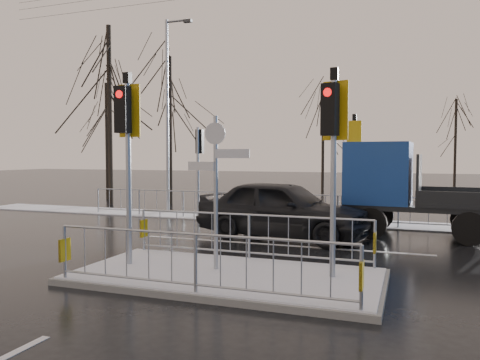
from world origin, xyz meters
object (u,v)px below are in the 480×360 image
(car_far_lane, at_px, (282,209))
(flatbed_truck, at_px, (409,186))
(street_lamp_left, at_px, (169,107))
(traffic_island, at_px, (226,260))

(car_far_lane, bearing_deg, flatbed_truck, -55.69)
(street_lamp_left, bearing_deg, traffic_island, -55.93)
(street_lamp_left, bearing_deg, car_far_lane, -36.43)
(flatbed_truck, height_order, street_lamp_left, street_lamp_left)
(car_far_lane, xyz_separation_m, flatbed_truck, (3.49, 1.69, 0.64))
(car_far_lane, xyz_separation_m, street_lamp_left, (-6.26, 4.62, 3.63))
(traffic_island, height_order, street_lamp_left, street_lamp_left)
(traffic_island, relative_size, flatbed_truck, 0.96)
(flatbed_truck, bearing_deg, traffic_island, -116.90)
(flatbed_truck, xyz_separation_m, street_lamp_left, (-9.75, 2.93, 2.99))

